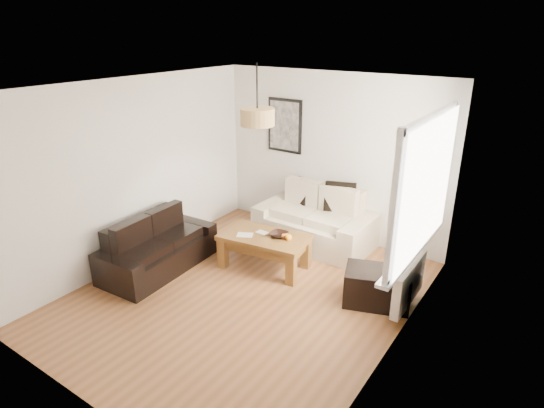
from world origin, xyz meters
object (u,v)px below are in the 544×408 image
Objects in this scene: loveseat_cream at (315,218)px; coffee_table at (264,251)px; sofa_leather at (158,245)px; ottoman at (377,287)px.

loveseat_cream reaches higher than coffee_table.
loveseat_cream is 1.07× the size of sofa_leather.
coffee_table reaches higher than ottoman.
coffee_table is (1.22, 0.85, -0.11)m from sofa_leather.
coffee_table is at bearing -178.38° from ottoman.
ottoman is at bearing -33.79° from loveseat_cream.
ottoman is at bearing -75.76° from sofa_leather.
coffee_table is 1.66m from ottoman.
sofa_leather is 1.49m from coffee_table.
loveseat_cream is at bearing 78.81° from coffee_table.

